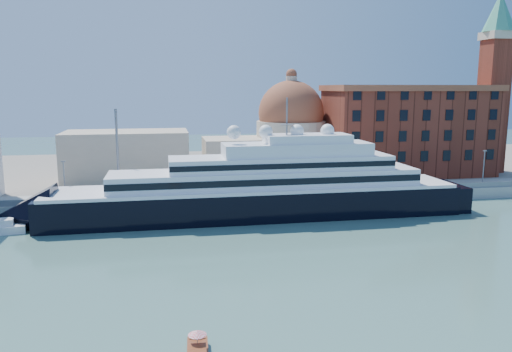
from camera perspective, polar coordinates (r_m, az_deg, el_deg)
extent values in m
plane|color=#345A54|center=(73.84, -1.46, -9.32)|extent=(400.00, 400.00, 0.00)
cube|color=gray|center=(105.97, -4.38, -2.67)|extent=(180.00, 10.00, 2.50)
cube|color=slate|center=(146.13, -6.13, 0.71)|extent=(260.00, 72.00, 2.00)
cube|color=slate|center=(101.20, -4.12, -2.20)|extent=(180.00, 0.10, 1.20)
cube|color=black|center=(95.98, -0.08, -3.38)|extent=(78.82, 12.13, 6.57)
cone|color=black|center=(97.58, -24.83, -4.10)|extent=(10.10, 12.13, 12.13)
cube|color=black|center=(110.06, 20.55, -2.40)|extent=(6.06, 11.12, 6.06)
cube|color=white|center=(95.23, -0.09, -1.31)|extent=(76.80, 12.33, 0.61)
cube|color=white|center=(95.27, 1.11, -0.19)|extent=(58.61, 10.10, 3.03)
cube|color=black|center=(90.41, 1.76, -0.75)|extent=(58.61, 0.15, 1.21)
cube|color=white|center=(95.46, 2.90, 1.54)|extent=(42.44, 9.09, 2.63)
cube|color=white|center=(95.87, 4.68, 3.08)|extent=(28.29, 8.08, 2.43)
cube|color=white|center=(96.20, 5.86, 4.29)|extent=(16.17, 7.07, 1.62)
cylinder|color=slate|center=(94.82, 3.54, 6.82)|extent=(0.30, 0.30, 7.07)
sphere|color=white|center=(93.08, -2.54, 5.02)|extent=(2.63, 2.63, 2.63)
sphere|color=white|center=(94.11, 1.13, 5.08)|extent=(2.63, 2.63, 2.63)
sphere|color=white|center=(95.52, 4.71, 5.12)|extent=(2.63, 2.63, 2.63)
sphere|color=white|center=(97.29, 8.17, 5.14)|extent=(2.63, 2.63, 2.63)
cube|color=white|center=(95.86, -27.11, -4.76)|extent=(4.19, 2.99, 1.16)
cylinder|color=slate|center=(48.37, -6.71, -18.29)|extent=(0.06, 0.06, 1.55)
cone|color=red|center=(47.96, -6.73, -17.37)|extent=(1.74, 1.74, 0.39)
cube|color=maroon|center=(136.71, 16.95, 4.76)|extent=(42.00, 18.00, 22.00)
cube|color=brown|center=(136.24, 17.20, 9.58)|extent=(43.00, 19.00, 1.50)
cube|color=maroon|center=(148.94, 25.37, 7.14)|extent=(6.00, 6.00, 35.00)
cube|color=beige|center=(149.48, 25.91, 14.23)|extent=(7.00, 7.00, 2.00)
cone|color=#449679|center=(150.14, 26.09, 16.50)|extent=(8.40, 8.40, 10.00)
cylinder|color=beige|center=(131.94, 3.98, 3.25)|extent=(18.00, 18.00, 14.00)
sphere|color=brown|center=(131.19, 4.02, 7.16)|extent=(17.00, 17.00, 17.00)
cylinder|color=beige|center=(131.04, 4.07, 10.65)|extent=(3.00, 3.00, 3.00)
cube|color=beige|center=(127.45, -1.92, 2.13)|extent=(18.00, 14.00, 10.00)
cube|color=beige|center=(128.20, -14.54, 2.31)|extent=(30.00, 16.00, 12.00)
cylinder|color=slate|center=(103.19, -21.03, -0.68)|extent=(0.24, 0.24, 8.00)
cube|color=slate|center=(102.56, -21.18, 1.57)|extent=(0.80, 0.30, 0.25)
cylinder|color=slate|center=(102.01, -4.24, -0.16)|extent=(0.24, 0.24, 8.00)
cube|color=slate|center=(101.37, -4.27, 2.13)|extent=(0.80, 0.30, 0.25)
cylinder|color=slate|center=(109.37, 11.58, 0.35)|extent=(0.24, 0.24, 8.00)
cube|color=slate|center=(108.78, 11.65, 2.48)|extent=(0.80, 0.30, 0.25)
cylinder|color=slate|center=(123.77, 24.56, 0.75)|extent=(0.24, 0.24, 8.00)
cube|color=slate|center=(123.24, 24.70, 2.64)|extent=(0.80, 0.30, 0.25)
cylinder|color=slate|center=(103.04, -15.53, 2.42)|extent=(0.50, 0.50, 18.00)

